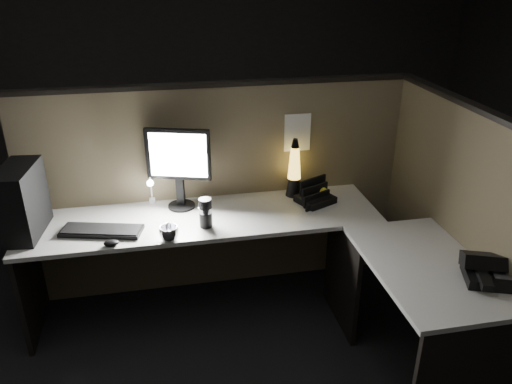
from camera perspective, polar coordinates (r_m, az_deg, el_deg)
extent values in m
plane|color=black|center=(3.23, -1.53, -19.15)|extent=(6.00, 6.00, 0.00)
plane|color=#282623|center=(5.37, -7.33, 15.19)|extent=(6.00, 0.00, 6.00)
cube|color=brown|center=(3.57, -4.20, 0.11)|extent=(2.66, 0.06, 1.50)
cube|color=brown|center=(3.29, 21.53, -3.98)|extent=(0.06, 1.66, 1.50)
cube|color=#A7A69E|center=(3.27, -6.05, -3.04)|extent=(2.30, 0.60, 0.03)
cube|color=#A7A69E|center=(2.93, 18.90, -8.08)|extent=(0.60, 1.00, 0.03)
cube|color=black|center=(3.57, -24.37, -9.62)|extent=(0.03, 0.55, 0.70)
cube|color=black|center=(2.84, 22.67, -19.37)|extent=(0.55, 0.03, 0.70)
cube|color=black|center=(3.39, 9.77, -9.48)|extent=(0.03, 0.55, 0.70)
cube|color=black|center=(3.28, -25.17, -0.94)|extent=(0.23, 0.43, 0.43)
cylinder|color=black|center=(3.41, -8.50, -1.56)|extent=(0.18, 0.18, 0.02)
cube|color=black|center=(3.38, -8.63, 0.23)|extent=(0.06, 0.05, 0.20)
cube|color=black|center=(3.28, -8.91, 4.28)|extent=(0.42, 0.16, 0.34)
cube|color=white|center=(3.26, -8.89, 4.16)|extent=(0.36, 0.11, 0.29)
cube|color=black|center=(3.20, -17.22, -4.26)|extent=(0.52, 0.28, 0.02)
ellipsoid|color=black|center=(3.04, -16.21, -5.62)|extent=(0.09, 0.06, 0.03)
cube|color=white|center=(3.51, -11.77, -0.94)|extent=(0.04, 0.05, 0.03)
cylinder|color=white|center=(3.46, -11.91, 0.58)|extent=(0.01, 0.01, 0.17)
cylinder|color=white|center=(3.38, -12.03, 1.53)|extent=(0.01, 0.12, 0.01)
sphere|color=white|center=(3.31, -12.02, 0.99)|extent=(0.04, 0.04, 0.04)
cube|color=black|center=(3.45, 6.78, -0.82)|extent=(0.29, 0.28, 0.05)
cube|color=black|center=(3.41, 6.97, -0.49)|extent=(0.21, 0.11, 0.08)
cube|color=black|center=(3.48, 6.50, 0.74)|extent=(0.21, 0.11, 0.15)
cone|color=black|center=(3.53, 4.33, 0.63)|extent=(0.11, 0.11, 0.13)
cone|color=yellow|center=(3.46, 4.43, 3.34)|extent=(0.09, 0.09, 0.23)
sphere|color=#975C16|center=(3.48, 4.39, 2.24)|extent=(0.05, 0.05, 0.05)
sphere|color=#975C16|center=(3.45, 4.43, 3.50)|extent=(0.03, 0.03, 0.03)
cone|color=black|center=(3.41, 4.51, 5.58)|extent=(0.06, 0.06, 0.06)
cylinder|color=black|center=(3.11, -5.79, -2.38)|extent=(0.08, 0.08, 0.19)
imported|color=silver|center=(3.01, -9.92, -4.69)|extent=(0.15, 0.15, 0.09)
sphere|color=yellow|center=(3.49, 7.68, 0.02)|extent=(0.06, 0.06, 0.06)
cube|color=white|center=(3.48, 4.75, 6.78)|extent=(0.19, 0.00, 0.27)
cube|color=black|center=(2.89, 25.12, -8.70)|extent=(0.31, 0.29, 0.05)
cube|color=black|center=(2.89, 24.88, -7.19)|extent=(0.28, 0.22, 0.11)
cube|color=black|center=(2.80, 24.59, -8.98)|extent=(0.11, 0.19, 0.04)
cube|color=#3F3F42|center=(2.89, 26.47, -8.35)|extent=(0.14, 0.14, 0.00)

